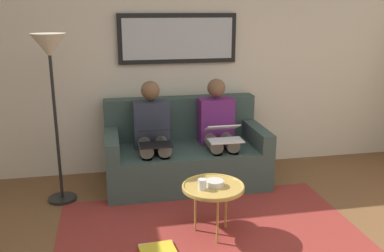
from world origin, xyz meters
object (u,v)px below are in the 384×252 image
object	(u,v)px
framed_mirror	(178,39)
standing_lamp	(51,65)
couch	(185,154)
person_right	(152,132)
person_left	(218,128)
cup	(202,184)
bowl	(215,183)
coffee_table	(213,188)
laptop_white	(224,133)
laptop_black	(155,137)
magazine_stack	(157,250)

from	to	relation	value
framed_mirror	standing_lamp	distance (m)	1.48
couch	person_right	world-z (taller)	person_right
framed_mirror	person_left	distance (m)	1.11
framed_mirror	cup	xyz separation A→B (m)	(0.09, 1.66, -1.06)
bowl	framed_mirror	bearing A→B (deg)	-88.86
coffee_table	bowl	distance (m)	0.04
coffee_table	cup	xyz separation A→B (m)	(0.11, 0.05, 0.06)
framed_mirror	bowl	world-z (taller)	framed_mirror
couch	cup	size ratio (longest dim) A/B	19.17
laptop_white	laptop_black	distance (m)	0.72
person_left	laptop_white	bearing A→B (deg)	90.00
framed_mirror	laptop_black	size ratio (longest dim) A/B	3.83
couch	framed_mirror	bearing A→B (deg)	-90.00
person_right	laptop_white	bearing A→B (deg)	161.78
magazine_stack	framed_mirror	bearing A→B (deg)	-105.19
bowl	person_right	world-z (taller)	person_right
cup	couch	bearing A→B (deg)	-93.89
standing_lamp	laptop_black	bearing A→B (deg)	177.43
bowl	cup	bearing A→B (deg)	21.96
cup	bowl	bearing A→B (deg)	-158.04
person_left	coffee_table	bearing A→B (deg)	73.45
laptop_black	magazine_stack	xyz separation A→B (m)	(0.13, 1.09, -0.61)
person_right	couch	bearing A→B (deg)	-169.36
laptop_white	couch	bearing A→B (deg)	-40.23
couch	standing_lamp	world-z (taller)	standing_lamp
coffee_table	bowl	bearing A→B (deg)	161.21
person_left	laptop_white	size ratio (longest dim) A/B	3.23
laptop_white	laptop_black	bearing A→B (deg)	0.29
cup	person_left	distance (m)	1.29
cup	standing_lamp	xyz separation A→B (m)	(1.23, -1.00, 0.88)
couch	coffee_table	bearing A→B (deg)	90.95
cup	person_left	xyz separation A→B (m)	(-0.45, -1.20, 0.12)
coffee_table	laptop_black	bearing A→B (deg)	-67.20
cup	standing_lamp	bearing A→B (deg)	-39.24
cup	person_left	bearing A→B (deg)	-110.44
couch	framed_mirror	size ratio (longest dim) A/B	1.28
magazine_stack	laptop_white	bearing A→B (deg)	-127.70
person_right	standing_lamp	world-z (taller)	standing_lamp
couch	bowl	size ratio (longest dim) A/B	11.45
cup	laptop_black	bearing A→B (deg)	-73.99
person_right	magazine_stack	distance (m)	1.46
cup	person_right	xyz separation A→B (m)	(0.28, -1.20, 0.12)
person_right	person_left	bearing A→B (deg)	180.00
person_left	laptop_black	distance (m)	0.76
bowl	standing_lamp	world-z (taller)	standing_lamp
person_right	standing_lamp	size ratio (longest dim) A/B	0.69
person_left	magazine_stack	xyz separation A→B (m)	(0.85, 1.34, -0.59)
person_right	magazine_stack	size ratio (longest dim) A/B	3.67
magazine_stack	laptop_black	bearing A→B (deg)	-96.53
bowl	person_left	distance (m)	1.21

